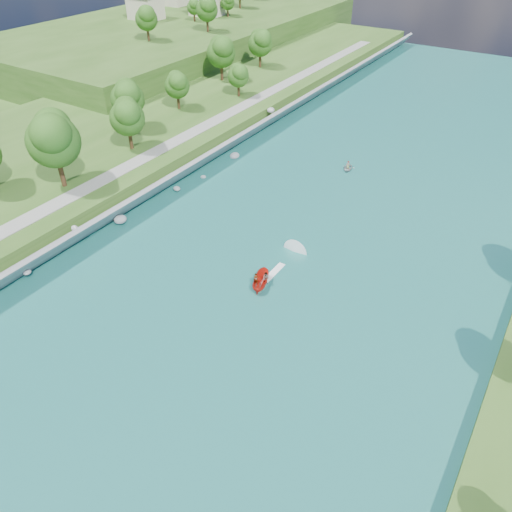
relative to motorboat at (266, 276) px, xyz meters
The scene contains 8 objects.
ground 11.07m from the motorboat, 90.20° to the right, with size 260.00×260.00×0.00m, color #2D5119.
river_water 8.99m from the motorboat, 90.25° to the left, with size 55.00×240.00×0.10m, color #175A4D.
berm_west 50.84m from the motorboat, 169.85° to the left, with size 45.00×240.00×3.50m, color #2D5119.
ridge_west 117.79m from the motorboat, 134.51° to the left, with size 60.00×120.00×9.00m, color #2D5119.
riprap_bank 27.17m from the motorboat, 162.35° to the left, with size 4.28×236.00×4.13m.
riverside_path 33.86m from the motorboat, 164.60° to the left, with size 3.00×200.00×0.10m, color gray.
motorboat is the anchor object (origin of this frame).
raft 34.63m from the motorboat, 97.14° to the left, with size 2.74×3.39×1.61m.
Camera 1 is at (25.59, -31.08, 40.06)m, focal length 35.00 mm.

